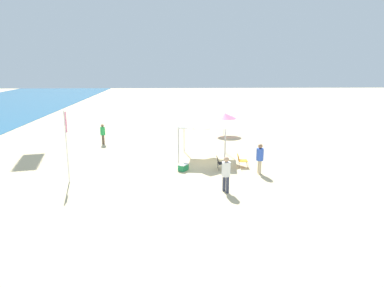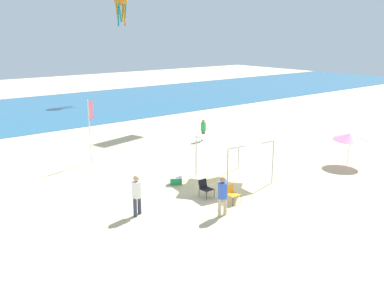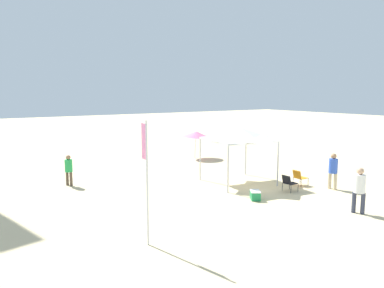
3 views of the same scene
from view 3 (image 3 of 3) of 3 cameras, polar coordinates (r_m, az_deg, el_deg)
ground at (r=19.06m, az=9.38°, el=-6.62°), size 120.00×120.00×0.10m
canopy_tent at (r=19.31m, az=7.08°, el=1.54°), size 3.31×3.35×2.94m
beach_umbrella at (r=26.57m, az=0.64°, el=1.51°), size 2.04×2.04×2.01m
folding_chair_near_cooler at (r=18.36m, az=14.58°, el=-5.65°), size 0.56×0.65×0.82m
folding_chair_facing_ocean at (r=19.64m, az=16.08°, el=-4.82°), size 0.55×0.63×0.82m
cooler_box at (r=16.82m, az=9.65°, el=-7.72°), size 0.74×0.69×0.40m
banner_flag at (r=11.43m, az=-7.01°, el=-4.15°), size 0.36×0.06×3.88m
person_by_tent at (r=15.95m, az=24.23°, el=-5.97°), size 0.46×0.43×1.82m
person_watching_sky at (r=19.81m, az=-18.35°, el=-3.47°), size 0.39×0.38×1.58m
person_kite_handler at (r=19.37m, az=20.78°, el=-3.50°), size 0.47×0.42×1.77m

